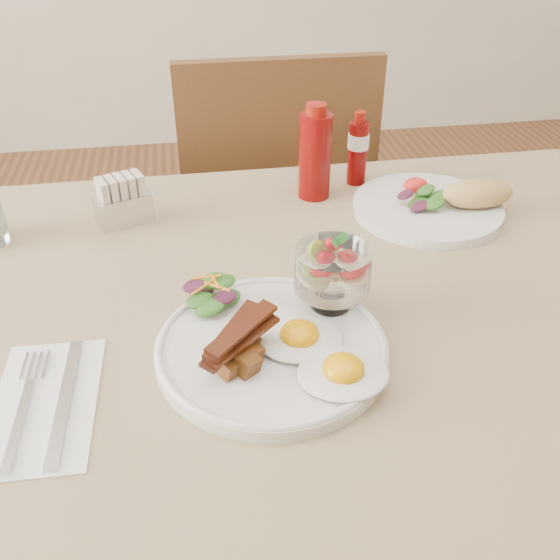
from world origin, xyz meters
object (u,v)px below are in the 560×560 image
at_px(chair_far, 273,216).
at_px(hot_sauce_bottle, 358,149).
at_px(ketchup_bottle, 315,154).
at_px(main_plate, 272,349).
at_px(fruit_cup, 332,270).
at_px(sugar_caddy, 123,202).
at_px(table, 341,349).
at_px(second_plate, 439,203).

xyz_separation_m(chair_far, hot_sauce_bottle, (0.11, -0.31, 0.29)).
bearing_deg(hot_sauce_bottle, ketchup_bottle, -155.70).
xyz_separation_m(main_plate, fruit_cup, (0.09, 0.07, 0.06)).
bearing_deg(chair_far, hot_sauce_bottle, -70.56).
bearing_deg(hot_sauce_bottle, main_plate, -116.54).
bearing_deg(chair_far, fruit_cup, -92.23).
bearing_deg(ketchup_bottle, sugar_caddy, -172.34).
bearing_deg(main_plate, sugar_caddy, 117.33).
distance_m(table, sugar_caddy, 0.42).
bearing_deg(fruit_cup, main_plate, -143.13).
bearing_deg(main_plate, ketchup_bottle, 71.51).
bearing_deg(main_plate, table, 39.67).
height_order(table, sugar_caddy, sugar_caddy).
height_order(table, main_plate, main_plate).
height_order(main_plate, fruit_cup, fruit_cup).
relative_size(second_plate, sugar_caddy, 2.71).
xyz_separation_m(fruit_cup, sugar_caddy, (-0.28, 0.30, -0.04)).
xyz_separation_m(table, ketchup_bottle, (0.02, 0.31, 0.17)).
height_order(table, fruit_cup, fruit_cup).
distance_m(table, fruit_cup, 0.16).
height_order(fruit_cup, hot_sauce_bottle, hot_sauce_bottle).
xyz_separation_m(fruit_cup, hot_sauce_bottle, (0.14, 0.38, -0.01)).
distance_m(second_plate, sugar_caddy, 0.52).
bearing_deg(hot_sauce_bottle, table, -107.21).
bearing_deg(table, chair_far, 90.00).
distance_m(chair_far, fruit_cup, 0.75).
bearing_deg(ketchup_bottle, second_plate, -25.90).
distance_m(table, ketchup_bottle, 0.36).
bearing_deg(sugar_caddy, table, -62.81).
height_order(second_plate, hot_sauce_bottle, hot_sauce_bottle).
bearing_deg(second_plate, sugar_caddy, 174.39).
distance_m(table, hot_sauce_bottle, 0.40).
distance_m(fruit_cup, hot_sauce_bottle, 0.41).
bearing_deg(second_plate, chair_far, 116.10).
height_order(chair_far, hot_sauce_bottle, chair_far).
relative_size(fruit_cup, ketchup_bottle, 0.60).
height_order(main_plate, ketchup_bottle, ketchup_bottle).
distance_m(table, chair_far, 0.68).
bearing_deg(fruit_cup, table, 47.35).
xyz_separation_m(main_plate, hot_sauce_bottle, (0.22, 0.45, 0.06)).
bearing_deg(second_plate, hot_sauce_bottle, 128.89).
relative_size(chair_far, second_plate, 3.46).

